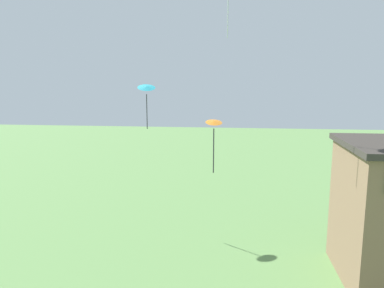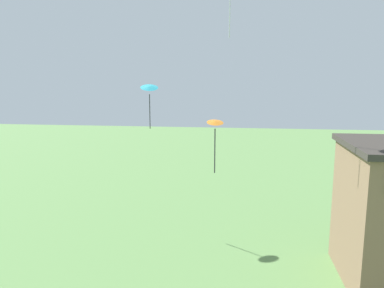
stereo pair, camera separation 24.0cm
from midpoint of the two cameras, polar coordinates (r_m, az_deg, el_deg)
name	(u,v)px [view 2 (the right image)]	position (r m, az deg, el deg)	size (l,w,h in m)	color
kite_orange_delta	(215,126)	(15.75, 3.97, 2.69)	(0.86, 0.85, 2.31)	orange
kite_cyan_delta	(149,88)	(21.70, -6.20, 8.42)	(1.26, 1.24, 2.62)	#2DB2C6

